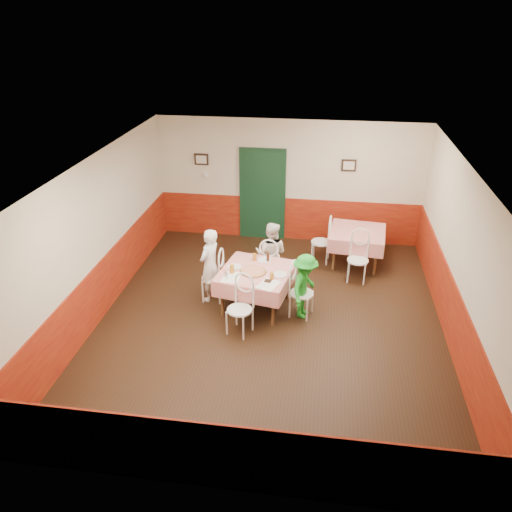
# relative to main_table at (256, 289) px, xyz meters

# --- Properties ---
(floor) EXTENTS (7.00, 7.00, 0.00)m
(floor) POSITION_rel_main_table_xyz_m (0.31, -0.40, -0.38)
(floor) COLOR black
(floor) RESTS_ON ground
(ceiling) EXTENTS (7.00, 7.00, 0.00)m
(ceiling) POSITION_rel_main_table_xyz_m (0.31, -0.40, 2.42)
(ceiling) COLOR white
(ceiling) RESTS_ON back_wall
(back_wall) EXTENTS (6.00, 0.10, 2.80)m
(back_wall) POSITION_rel_main_table_xyz_m (0.31, 3.10, 1.02)
(back_wall) COLOR beige
(back_wall) RESTS_ON ground
(front_wall) EXTENTS (6.00, 0.10, 2.80)m
(front_wall) POSITION_rel_main_table_xyz_m (0.31, -3.90, 1.02)
(front_wall) COLOR beige
(front_wall) RESTS_ON ground
(left_wall) EXTENTS (0.10, 7.00, 2.80)m
(left_wall) POSITION_rel_main_table_xyz_m (-2.69, -0.40, 1.02)
(left_wall) COLOR beige
(left_wall) RESTS_ON ground
(right_wall) EXTENTS (0.10, 7.00, 2.80)m
(right_wall) POSITION_rel_main_table_xyz_m (3.31, -0.40, 1.02)
(right_wall) COLOR beige
(right_wall) RESTS_ON ground
(wainscot_back) EXTENTS (6.00, 0.03, 1.00)m
(wainscot_back) POSITION_rel_main_table_xyz_m (0.31, 3.09, 0.12)
(wainscot_back) COLOR maroon
(wainscot_back) RESTS_ON ground
(wainscot_front) EXTENTS (6.00, 0.03, 1.00)m
(wainscot_front) POSITION_rel_main_table_xyz_m (0.31, -3.88, 0.12)
(wainscot_front) COLOR maroon
(wainscot_front) RESTS_ON ground
(wainscot_left) EXTENTS (0.03, 7.00, 1.00)m
(wainscot_left) POSITION_rel_main_table_xyz_m (-2.67, -0.40, 0.12)
(wainscot_left) COLOR maroon
(wainscot_left) RESTS_ON ground
(wainscot_right) EXTENTS (0.03, 7.00, 1.00)m
(wainscot_right) POSITION_rel_main_table_xyz_m (3.30, -0.40, 0.12)
(wainscot_right) COLOR maroon
(wainscot_right) RESTS_ON ground
(door) EXTENTS (0.96, 0.06, 2.10)m
(door) POSITION_rel_main_table_xyz_m (-0.29, 3.05, 0.68)
(door) COLOR black
(door) RESTS_ON ground
(picture_left) EXTENTS (0.32, 0.03, 0.26)m
(picture_left) POSITION_rel_main_table_xyz_m (-1.69, 3.05, 1.48)
(picture_left) COLOR black
(picture_left) RESTS_ON back_wall
(picture_right) EXTENTS (0.32, 0.03, 0.26)m
(picture_right) POSITION_rel_main_table_xyz_m (1.61, 3.05, 1.48)
(picture_right) COLOR black
(picture_right) RESTS_ON back_wall
(thermostat) EXTENTS (0.10, 0.03, 0.10)m
(thermostat) POSITION_rel_main_table_xyz_m (-1.59, 3.05, 1.12)
(thermostat) COLOR white
(thermostat) RESTS_ON back_wall
(main_table) EXTENTS (1.42, 1.42, 0.77)m
(main_table) POSITION_rel_main_table_xyz_m (0.00, 0.00, 0.00)
(main_table) COLOR red
(main_table) RESTS_ON ground
(second_table) EXTENTS (1.23, 1.23, 0.77)m
(second_table) POSITION_rel_main_table_xyz_m (1.86, 2.01, 0.00)
(second_table) COLOR red
(second_table) RESTS_ON ground
(chair_left) EXTENTS (0.43, 0.43, 0.90)m
(chair_left) POSITION_rel_main_table_xyz_m (-0.84, 0.16, 0.08)
(chair_left) COLOR white
(chair_left) RESTS_ON ground
(chair_right) EXTENTS (0.51, 0.51, 0.90)m
(chair_right) POSITION_rel_main_table_xyz_m (0.84, -0.16, 0.08)
(chair_right) COLOR white
(chair_right) RESTS_ON ground
(chair_far) EXTENTS (0.44, 0.44, 0.90)m
(chair_far) POSITION_rel_main_table_xyz_m (0.16, 0.84, 0.08)
(chair_far) COLOR white
(chair_far) RESTS_ON ground
(chair_near) EXTENTS (0.54, 0.54, 0.90)m
(chair_near) POSITION_rel_main_table_xyz_m (-0.16, -0.84, 0.08)
(chair_near) COLOR white
(chair_near) RESTS_ON ground
(chair_second_a) EXTENTS (0.46, 0.46, 0.90)m
(chair_second_a) POSITION_rel_main_table_xyz_m (1.11, 2.01, 0.08)
(chair_second_a) COLOR white
(chair_second_a) RESTS_ON ground
(chair_second_b) EXTENTS (0.46, 0.46, 0.90)m
(chair_second_b) POSITION_rel_main_table_xyz_m (1.86, 1.26, 0.08)
(chair_second_b) COLOR white
(chair_second_b) RESTS_ON ground
(pizza) EXTENTS (0.52, 0.52, 0.03)m
(pizza) POSITION_rel_main_table_xyz_m (-0.04, -0.06, 0.40)
(pizza) COLOR #B74723
(pizza) RESTS_ON main_table
(plate_left) EXTENTS (0.29, 0.29, 0.01)m
(plate_left) POSITION_rel_main_table_xyz_m (-0.41, 0.07, 0.39)
(plate_left) COLOR white
(plate_left) RESTS_ON main_table
(plate_right) EXTENTS (0.29, 0.29, 0.01)m
(plate_right) POSITION_rel_main_table_xyz_m (0.44, -0.10, 0.39)
(plate_right) COLOR white
(plate_right) RESTS_ON main_table
(plate_far) EXTENTS (0.29, 0.29, 0.01)m
(plate_far) POSITION_rel_main_table_xyz_m (0.10, 0.41, 0.39)
(plate_far) COLOR white
(plate_far) RESTS_ON main_table
(glass_a) EXTENTS (0.10, 0.10, 0.15)m
(glass_a) POSITION_rel_main_table_xyz_m (-0.41, -0.14, 0.46)
(glass_a) COLOR #BF7219
(glass_a) RESTS_ON main_table
(glass_b) EXTENTS (0.08, 0.08, 0.13)m
(glass_b) POSITION_rel_main_table_xyz_m (0.32, -0.28, 0.45)
(glass_b) COLOR #BF7219
(glass_b) RESTS_ON main_table
(glass_c) EXTENTS (0.08, 0.08, 0.13)m
(glass_c) POSITION_rel_main_table_xyz_m (-0.08, 0.39, 0.45)
(glass_c) COLOR #BF7219
(glass_c) RESTS_ON main_table
(beer_bottle) EXTENTS (0.06, 0.06, 0.20)m
(beer_bottle) POSITION_rel_main_table_xyz_m (0.17, 0.37, 0.48)
(beer_bottle) COLOR #381C0A
(beer_bottle) RESTS_ON main_table
(shaker_a) EXTENTS (0.04, 0.04, 0.09)m
(shaker_a) POSITION_rel_main_table_xyz_m (-0.51, -0.32, 0.43)
(shaker_a) COLOR silver
(shaker_a) RESTS_ON main_table
(shaker_b) EXTENTS (0.04, 0.04, 0.09)m
(shaker_b) POSITION_rel_main_table_xyz_m (-0.46, -0.38, 0.43)
(shaker_b) COLOR silver
(shaker_b) RESTS_ON main_table
(shaker_c) EXTENTS (0.04, 0.04, 0.09)m
(shaker_c) POSITION_rel_main_table_xyz_m (-0.50, -0.26, 0.43)
(shaker_c) COLOR #B23319
(shaker_c) RESTS_ON main_table
(menu_left) EXTENTS (0.32, 0.41, 0.00)m
(menu_left) POSITION_rel_main_table_xyz_m (-0.39, -0.30, 0.39)
(menu_left) COLOR white
(menu_left) RESTS_ON main_table
(menu_right) EXTENTS (0.43, 0.48, 0.00)m
(menu_right) POSITION_rel_main_table_xyz_m (0.28, -0.45, 0.39)
(menu_right) COLOR white
(menu_right) RESTS_ON main_table
(wallet) EXTENTS (0.12, 0.11, 0.02)m
(wallet) POSITION_rel_main_table_xyz_m (0.26, -0.36, 0.40)
(wallet) COLOR black
(wallet) RESTS_ON main_table
(diner_left) EXTENTS (0.51, 0.61, 1.42)m
(diner_left) POSITION_rel_main_table_xyz_m (-0.88, 0.17, 0.34)
(diner_left) COLOR gray
(diner_left) RESTS_ON ground
(diner_far) EXTENTS (0.69, 0.57, 1.31)m
(diner_far) POSITION_rel_main_table_xyz_m (0.17, 0.88, 0.28)
(diner_far) COLOR gray
(diner_far) RESTS_ON ground
(diner_right) EXTENTS (0.65, 0.87, 1.21)m
(diner_right) POSITION_rel_main_table_xyz_m (0.88, -0.17, 0.23)
(diner_right) COLOR gray
(diner_right) RESTS_ON ground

